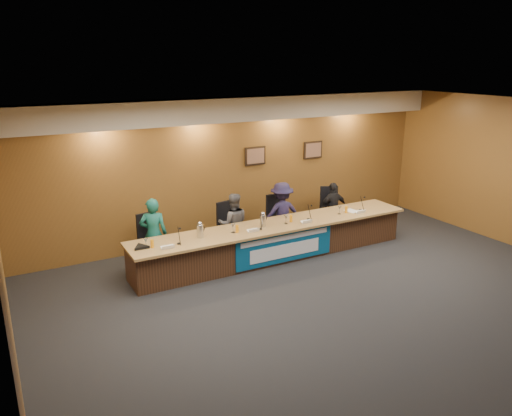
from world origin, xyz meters
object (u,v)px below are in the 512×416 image
Objects in this scene: office_chair_c at (279,222)px; carafe_mid at (263,221)px; speakerphone at (141,247)px; dais_body at (274,242)px; panelist_d at (333,208)px; office_chair_a at (153,244)px; panelist_b at (233,224)px; office_chair_b at (231,230)px; banner at (285,247)px; panelist_a at (154,234)px; office_chair_d at (330,213)px; carafe_left at (200,231)px; panelist_c at (282,214)px.

carafe_mid is (-0.87, -0.79, 0.39)m from office_chair_c.
speakerphone reaches higher than office_chair_c.
dais_body is at bearing 1.10° from speakerphone.
office_chair_a is (-4.32, 0.10, -0.14)m from panelist_d.
panelist_b is 4.12× the size of speakerphone.
panelist_d is 2.61m from office_chair_b.
panelist_d reaches higher than banner.
office_chair_c is at bearing 13.24° from speakerphone.
dais_body is 2.46m from panelist_a.
office_chair_a is 1.00× the size of office_chair_d.
panelist_b reaches higher than office_chair_c.
panelist_a reaches higher than carafe_left.
panelist_a is at bearing -99.15° from office_chair_a.
panelist_c reaches higher than dais_body.
dais_body is 2.47m from office_chair_a.
office_chair_c is 1.93× the size of carafe_left.
panelist_a is 5.80× the size of carafe_left.
dais_body is 0.42m from banner.
panelist_c is at bearing -89.02° from office_chair_c.
panelist_c reaches higher than office_chair_a.
panelist_a is at bearing 8.42° from panelist_c.
carafe_mid is (2.04, -0.69, 0.15)m from panelist_a.
carafe_left is 1.02× the size of carafe_mid.
dais_body is 24.09× the size of carafe_left.
office_chair_b is at bearing 37.24° from carafe_left.
panelist_d reaches higher than carafe_left.
panelist_c is 1.43m from office_chair_d.
panelist_c is 0.24m from office_chair_c.
banner is 2.25m from panelist_d.
office_chair_a is 2.22m from carafe_mid.
panelist_a is 4.32m from panelist_d.
banner is at bearing 140.08° from panelist_b.
panelist_a is at bearing 164.85° from dais_body.
panelist_c is at bearing 17.07° from carafe_left.
carafe_left is (0.69, -0.78, 0.39)m from office_chair_a.
carafe_mid is at bearing -30.36° from office_chair_a.
panelist_c is (0.56, 0.64, 0.35)m from dais_body.
office_chair_c is at bearing -9.90° from office_chair_b.
panelist_b is at bearing 120.98° from banner.
carafe_mid is (1.35, -0.01, -0.00)m from carafe_left.
panelist_a reaches higher than dais_body.
panelist_b reaches higher than carafe_left.
dais_body is 24.53× the size of carafe_mid.
office_chair_d is at bearing 20.49° from dais_body.
panelist_a is (-2.35, 1.05, 0.34)m from banner.
carafe_mid is at bearing 133.92° from panelist_b.
carafe_left is (-3.63, -0.78, 0.39)m from office_chair_d.
office_chair_c is 1.24m from carafe_mid.
office_chair_a is at bearing 131.58° from carafe_left.
panelist_c is 2.93× the size of office_chair_a.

